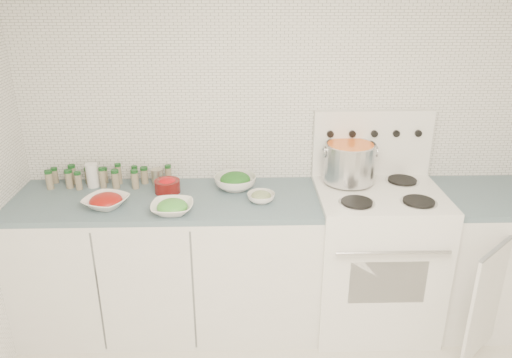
% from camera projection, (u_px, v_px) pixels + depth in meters
% --- Properties ---
extents(room_walls, '(3.54, 3.04, 2.52)m').
position_uv_depth(room_walls, '(347.00, 164.00, 1.68)').
color(room_walls, white).
rests_on(room_walls, ground).
extents(counter_left, '(1.85, 0.62, 0.90)m').
position_uv_depth(counter_left, '(170.00, 262.00, 3.18)').
color(counter_left, white).
rests_on(counter_left, ground).
extents(stove, '(0.76, 0.70, 1.36)m').
position_uv_depth(stove, '(374.00, 253.00, 3.20)').
color(stove, white).
rests_on(stove, ground).
extents(counter_right, '(0.89, 0.89, 0.90)m').
position_uv_depth(counter_right, '(499.00, 258.00, 3.23)').
color(counter_right, white).
rests_on(counter_right, ground).
extents(stock_pot, '(0.34, 0.32, 0.24)m').
position_uv_depth(stock_pot, '(349.00, 161.00, 3.10)').
color(stock_pot, silver).
rests_on(stock_pot, stove).
extents(bowl_tomato, '(0.32, 0.32, 0.08)m').
position_uv_depth(bowl_tomato, '(106.00, 201.00, 2.89)').
color(bowl_tomato, white).
rests_on(bowl_tomato, counter_left).
extents(bowl_snowpea, '(0.24, 0.24, 0.08)m').
position_uv_depth(bowl_snowpea, '(172.00, 207.00, 2.82)').
color(bowl_snowpea, white).
rests_on(bowl_snowpea, counter_left).
extents(bowl_broccoli, '(0.30, 0.30, 0.11)m').
position_uv_depth(bowl_broccoli, '(235.00, 181.00, 3.13)').
color(bowl_broccoli, white).
rests_on(bowl_broccoli, counter_left).
extents(bowl_zucchini, '(0.18, 0.18, 0.07)m').
position_uv_depth(bowl_zucchini, '(261.00, 197.00, 2.96)').
color(bowl_zucchini, white).
rests_on(bowl_zucchini, counter_left).
extents(bowl_pepper, '(0.16, 0.16, 0.10)m').
position_uv_depth(bowl_pepper, '(167.00, 185.00, 3.08)').
color(bowl_pepper, '#5D1110').
rests_on(bowl_pepper, counter_left).
extents(salt_canister, '(0.09, 0.09, 0.15)m').
position_uv_depth(salt_canister, '(92.00, 175.00, 3.15)').
color(salt_canister, white).
rests_on(salt_canister, counter_left).
extents(tin_can, '(0.08, 0.08, 0.10)m').
position_uv_depth(tin_can, '(157.00, 176.00, 3.21)').
color(tin_can, '#AFA994').
rests_on(tin_can, counter_left).
extents(spice_cluster, '(0.77, 0.15, 0.14)m').
position_uv_depth(spice_cluster, '(101.00, 177.00, 3.17)').
color(spice_cluster, gray).
rests_on(spice_cluster, counter_left).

